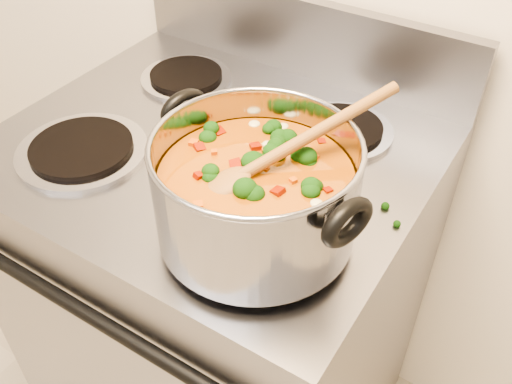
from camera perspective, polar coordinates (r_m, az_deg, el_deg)
electric_range at (r=1.34m, az=-3.16°, el=-10.79°), size 0.75×0.68×1.08m
stockpot at (r=0.78m, az=0.01°, el=-0.08°), size 0.35×0.28×0.17m
wooden_spoon at (r=0.76m, az=1.49°, el=3.38°), size 0.18×0.27×0.11m
cooktop_crumbs at (r=0.83m, az=2.38°, el=-5.37°), size 0.33×0.33×0.01m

